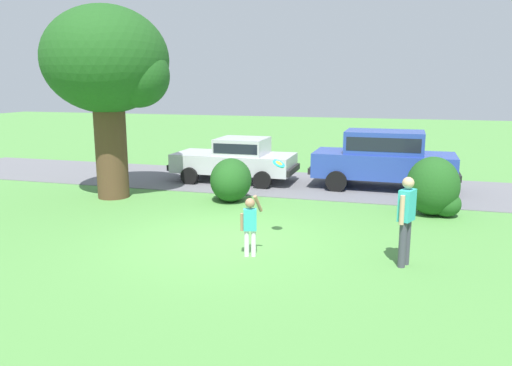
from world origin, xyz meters
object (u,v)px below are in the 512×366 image
(oak_tree_large, at_px, (110,68))
(adult_onlooker, at_px, (406,216))
(parked_suv, at_px, (384,156))
(child_thrower, at_px, (250,222))
(frisbee, at_px, (279,164))
(parked_sedan, at_px, (237,158))

(oak_tree_large, relative_size, adult_onlooker, 3.26)
(parked_suv, bearing_deg, child_thrower, -107.34)
(parked_suv, distance_m, child_thrower, 7.82)
(frisbee, bearing_deg, parked_sedan, 116.13)
(adult_onlooker, bearing_deg, frisbee, 163.89)
(child_thrower, bearing_deg, adult_onlooker, 6.18)
(parked_sedan, bearing_deg, adult_onlooker, -50.56)
(parked_sedan, xyz_separation_m, frisbee, (3.01, -6.13, 0.90))
(parked_suv, bearing_deg, oak_tree_large, -156.44)
(frisbee, bearing_deg, child_thrower, -106.19)
(frisbee, xyz_separation_m, adult_onlooker, (2.67, -0.77, -0.77))
(adult_onlooker, bearing_deg, oak_tree_large, 156.56)
(parked_sedan, bearing_deg, child_thrower, -69.59)
(oak_tree_large, relative_size, parked_sedan, 1.29)
(oak_tree_large, bearing_deg, adult_onlooker, -23.44)
(oak_tree_large, bearing_deg, child_thrower, -35.96)
(oak_tree_large, relative_size, parked_suv, 1.20)
(child_thrower, bearing_deg, parked_suv, 72.66)
(frisbee, bearing_deg, oak_tree_large, 153.46)
(parked_suv, distance_m, adult_onlooker, 7.16)
(oak_tree_large, height_order, parked_sedan, oak_tree_large)
(child_thrower, bearing_deg, parked_sedan, 110.41)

